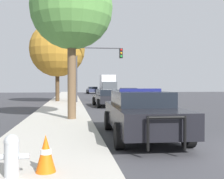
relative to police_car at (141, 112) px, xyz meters
The scene contains 11 objects.
sidewalk_left 4.02m from the police_car, 136.45° to the right, with size 3.00×110.00×0.13m.
police_car is the anchor object (origin of this frame).
fire_hydrant 5.10m from the police_car, 130.14° to the right, with size 0.60×0.26×0.73m.
traffic_light 16.73m from the police_car, 90.24° to the left, with size 4.29×0.35×5.05m.
car_background_oncoming 24.30m from the police_car, 79.32° to the left, with size 2.10×4.70×1.30m.
car_background_midblock 12.84m from the police_car, 87.79° to the left, with size 2.02×4.73×1.32m.
car_background_distant 42.77m from the police_car, 87.83° to the left, with size 2.13×4.20×1.30m.
box_truck 40.55m from the police_car, 84.14° to the left, with size 2.80×6.66×3.37m.
tree_sidewalk_near 6.46m from the police_car, 118.22° to the left, with size 3.79×3.79×7.00m.
tree_sidewalk_mid 18.93m from the police_car, 101.12° to the left, with size 5.20×5.20×7.52m.
traffic_cone 4.62m from the police_car, 126.22° to the right, with size 0.37×0.37×0.68m.
Camera 1 is at (-4.50, -6.17, 1.71)m, focal length 45.00 mm.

